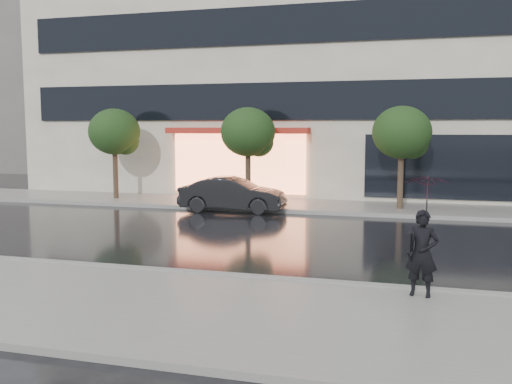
% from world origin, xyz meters
% --- Properties ---
extents(ground, '(120.00, 120.00, 0.00)m').
position_xyz_m(ground, '(0.00, 0.00, 0.00)').
color(ground, black).
rests_on(ground, ground).
extents(sidewalk_near, '(60.00, 4.50, 0.12)m').
position_xyz_m(sidewalk_near, '(0.00, -3.25, 0.06)').
color(sidewalk_near, slate).
rests_on(sidewalk_near, ground).
extents(sidewalk_far, '(60.00, 3.50, 0.12)m').
position_xyz_m(sidewalk_far, '(0.00, 10.25, 0.06)').
color(sidewalk_far, slate).
rests_on(sidewalk_far, ground).
extents(curb_near, '(60.00, 0.25, 0.14)m').
position_xyz_m(curb_near, '(0.00, -1.00, 0.07)').
color(curb_near, gray).
rests_on(curb_near, ground).
extents(curb_far, '(60.00, 0.25, 0.14)m').
position_xyz_m(curb_far, '(0.00, 8.50, 0.07)').
color(curb_far, gray).
rests_on(curb_far, ground).
extents(office_building, '(30.00, 12.76, 18.00)m').
position_xyz_m(office_building, '(-0.00, 17.97, 9.00)').
color(office_building, beige).
rests_on(office_building, ground).
extents(bg_building_left, '(14.00, 10.00, 12.00)m').
position_xyz_m(bg_building_left, '(-28.00, 26.00, 6.00)').
color(bg_building_left, '#59544F').
rests_on(bg_building_left, ground).
extents(tree_far_west, '(2.20, 2.20, 3.99)m').
position_xyz_m(tree_far_west, '(-8.94, 10.03, 2.92)').
color(tree_far_west, '#33261C').
rests_on(tree_far_west, ground).
extents(tree_mid_west, '(2.20, 2.20, 3.99)m').
position_xyz_m(tree_mid_west, '(-2.94, 10.03, 2.92)').
color(tree_mid_west, '#33261C').
rests_on(tree_mid_west, ground).
extents(tree_mid_east, '(2.20, 2.20, 3.99)m').
position_xyz_m(tree_mid_east, '(3.06, 10.03, 2.92)').
color(tree_mid_east, '#33261C').
rests_on(tree_mid_east, ground).
extents(parked_car, '(4.05, 1.57, 1.31)m').
position_xyz_m(parked_car, '(-3.11, 8.30, 0.66)').
color(parked_car, black).
rests_on(parked_car, ground).
extents(pedestrian_with_umbrella, '(1.01, 1.02, 2.22)m').
position_xyz_m(pedestrian_with_umbrella, '(3.72, -1.51, 1.56)').
color(pedestrian_with_umbrella, black).
rests_on(pedestrian_with_umbrella, sidewalk_near).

